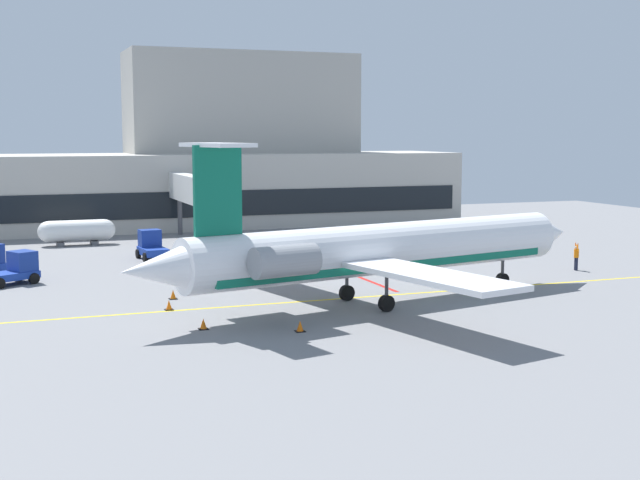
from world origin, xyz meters
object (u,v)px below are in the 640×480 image
at_px(regional_jet, 375,250).
at_px(marshaller, 576,256).
at_px(baggage_tug, 152,246).
at_px(fuel_tank, 77,231).
at_px(belt_loader, 15,269).

height_order(regional_jet, marshaller, regional_jet).
height_order(baggage_tug, fuel_tank, baggage_tug).
distance_m(belt_loader, marshaller, 37.88).
relative_size(baggage_tug, fuel_tank, 0.50).
height_order(belt_loader, fuel_tank, fuel_tank).
xyz_separation_m(baggage_tug, belt_loader, (-10.08, -8.16, -0.04)).
relative_size(regional_jet, baggage_tug, 9.35).
bearing_deg(baggage_tug, regional_jet, -68.96).
distance_m(baggage_tug, marshaller, 31.44).
distance_m(belt_loader, fuel_tank, 19.37).
height_order(regional_jet, baggage_tug, regional_jet).
bearing_deg(belt_loader, marshaller, -12.28).
height_order(baggage_tug, marshaller, baggage_tug).
bearing_deg(belt_loader, regional_jet, -37.38).
relative_size(regional_jet, belt_loader, 7.82).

